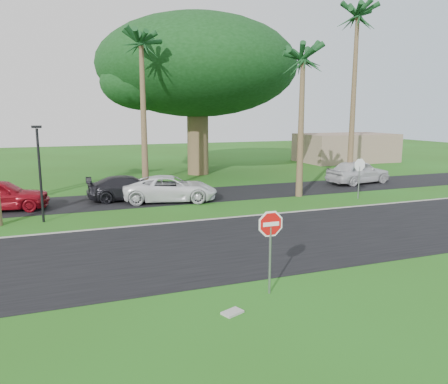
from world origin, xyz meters
TOP-DOWN VIEW (x-y plane):
  - ground at (0.00, 0.00)m, footprint 120.00×120.00m
  - road at (0.00, 2.00)m, footprint 120.00×8.00m
  - parking_strip at (0.00, 12.50)m, footprint 120.00×5.00m
  - curb at (0.00, 6.05)m, footprint 120.00×0.12m
  - stop_sign_near at (0.50, -3.00)m, footprint 1.05×0.07m
  - stop_sign_far at (12.00, 8.00)m, footprint 1.05×0.07m
  - palm_center at (0.00, 14.00)m, footprint 5.00×5.00m
  - palm_right_near at (9.00, 10.00)m, footprint 5.00×5.00m
  - palm_right_far at (15.00, 13.00)m, footprint 5.00×5.00m
  - canopy_tree at (6.00, 22.00)m, footprint 16.50×16.50m
  - streetlight_right at (-6.00, 8.50)m, footprint 0.45×0.25m
  - building_far at (24.00, 26.00)m, footprint 10.00×6.00m
  - car_dark at (-1.26, 12.51)m, footprint 5.11×2.27m
  - car_minivan at (0.98, 11.23)m, footprint 5.94×3.75m
  - car_pickup at (15.67, 12.88)m, footprint 5.40×2.87m
  - utility_slab at (-1.00, -3.85)m, footprint 0.64×0.53m

SIDE VIEW (x-z plane):
  - ground at x=0.00m, z-range 0.00..0.00m
  - road at x=0.00m, z-range 0.00..0.02m
  - parking_strip at x=0.00m, z-range 0.00..0.02m
  - curb at x=0.00m, z-range 0.00..0.06m
  - utility_slab at x=-1.00m, z-range 0.00..0.06m
  - car_dark at x=-1.26m, z-range 0.00..1.46m
  - car_minivan at x=0.98m, z-range 0.00..1.53m
  - car_pickup at x=15.67m, z-range 0.00..1.75m
  - building_far at x=24.00m, z-range 0.00..3.00m
  - stop_sign_near at x=0.50m, z-range 0.46..3.09m
  - stop_sign_far at x=12.00m, z-range 0.46..3.09m
  - streetlight_right at x=-6.00m, z-range 0.33..4.97m
  - palm_right_near at x=9.00m, z-range 3.44..12.94m
  - canopy_tree at x=6.00m, z-range 2.39..15.51m
  - palm_center at x=0.00m, z-range 3.91..14.41m
  - palm_right_far at x=15.00m, z-range 5.08..18.08m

